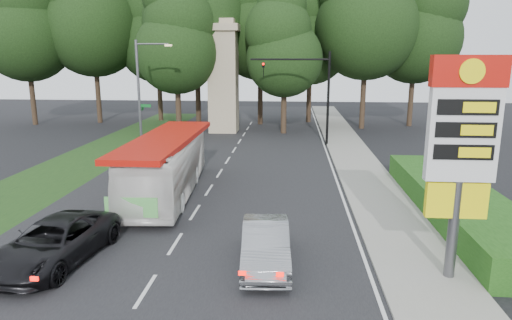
# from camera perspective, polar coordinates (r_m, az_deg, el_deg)

# --- Properties ---
(ground) EXTENTS (120.00, 120.00, 0.00)m
(ground) POSITION_cam_1_polar(r_m,az_deg,el_deg) (14.02, -14.28, -16.63)
(ground) COLOR black
(ground) RESTS_ON ground
(road_surface) EXTENTS (14.00, 80.00, 0.02)m
(road_surface) POSITION_cam_1_polar(r_m,az_deg,el_deg) (24.83, -5.49, -3.13)
(road_surface) COLOR black
(road_surface) RESTS_ON ground
(sidewalk_right) EXTENTS (3.00, 80.00, 0.12)m
(sidewalk_right) POSITION_cam_1_polar(r_m,az_deg,el_deg) (24.82, 14.26, -3.36)
(sidewalk_right) COLOR gray
(sidewalk_right) RESTS_ON ground
(grass_verge_left) EXTENTS (5.00, 50.00, 0.02)m
(grass_verge_left) POSITION_cam_1_polar(r_m,az_deg,el_deg) (33.25, -20.00, 0.23)
(grass_verge_left) COLOR #193814
(grass_verge_left) RESTS_ON ground
(hedge) EXTENTS (3.00, 14.00, 1.20)m
(hedge) POSITION_cam_1_polar(r_m,az_deg,el_deg) (21.72, 23.94, -4.92)
(hedge) COLOR #1A4512
(hedge) RESTS_ON ground
(gas_station_pylon) EXTENTS (2.10, 0.45, 6.85)m
(gas_station_pylon) POSITION_cam_1_polar(r_m,az_deg,el_deg) (14.58, 24.39, 2.38)
(gas_station_pylon) COLOR #59595E
(gas_station_pylon) RESTS_ON ground
(traffic_signal_mast) EXTENTS (6.10, 0.35, 7.20)m
(traffic_signal_mast) POSITION_cam_1_polar(r_m,az_deg,el_deg) (35.60, 6.92, 9.28)
(traffic_signal_mast) COLOR black
(traffic_signal_mast) RESTS_ON ground
(streetlight_signs) EXTENTS (2.75, 0.98, 8.00)m
(streetlight_signs) POSITION_cam_1_polar(r_m,az_deg,el_deg) (35.42, -14.13, 8.60)
(streetlight_signs) COLOR #59595E
(streetlight_signs) RESTS_ON ground
(monument) EXTENTS (3.00, 3.00, 10.05)m
(monument) POSITION_cam_1_polar(r_m,az_deg,el_deg) (42.01, -4.10, 10.45)
(monument) COLOR tan
(monument) RESTS_ON ground
(tree_far_west) EXTENTS (8.96, 8.96, 17.60)m
(tree_far_west) POSITION_cam_1_polar(r_m,az_deg,el_deg) (51.81, -27.02, 15.76)
(tree_far_west) COLOR #2D2116
(tree_far_west) RESTS_ON ground
(tree_west_mid) EXTENTS (9.80, 9.80, 19.25)m
(tree_west_mid) POSITION_cam_1_polar(r_m,az_deg,el_deg) (50.95, -19.88, 17.58)
(tree_west_mid) COLOR #2D2116
(tree_west_mid) RESTS_ON ground
(tree_west_near) EXTENTS (8.40, 8.40, 16.50)m
(tree_west_near) POSITION_cam_1_polar(r_m,az_deg,el_deg) (50.65, -12.31, 16.15)
(tree_west_near) COLOR #2D2116
(tree_west_near) RESTS_ON ground
(tree_center_left) EXTENTS (10.08, 10.08, 19.80)m
(tree_center_left) POSITION_cam_1_polar(r_m,az_deg,el_deg) (45.75, -7.59, 19.24)
(tree_center_left) COLOR #2D2116
(tree_center_left) RESTS_ON ground
(tree_center_right) EXTENTS (9.24, 9.24, 18.15)m
(tree_center_right) POSITION_cam_1_polar(r_m,az_deg,el_deg) (46.81, 0.56, 17.96)
(tree_center_right) COLOR #2D2116
(tree_center_right) RESTS_ON ground
(tree_east_near) EXTENTS (8.12, 8.12, 15.95)m
(tree_east_near) POSITION_cam_1_polar(r_m,az_deg,el_deg) (48.63, 6.85, 16.10)
(tree_east_near) COLOR #2D2116
(tree_east_near) RESTS_ON ground
(tree_east_mid) EXTENTS (9.52, 9.52, 18.70)m
(tree_east_mid) POSITION_cam_1_polar(r_m,az_deg,el_deg) (45.25, 13.79, 18.22)
(tree_east_mid) COLOR #2D2116
(tree_east_mid) RESTS_ON ground
(tree_far_east) EXTENTS (8.68, 8.68, 17.05)m
(tree_far_east) POSITION_cam_1_polar(r_m,az_deg,el_deg) (48.11, 19.47, 16.33)
(tree_far_east) COLOR #2D2116
(tree_far_east) RESTS_ON ground
(tree_monument_left) EXTENTS (7.28, 7.28, 14.30)m
(tree_monument_left) POSITION_cam_1_polar(r_m,az_deg,el_deg) (41.82, -10.01, 15.18)
(tree_monument_left) COLOR #2D2116
(tree_monument_left) RESTS_ON ground
(tree_monument_right) EXTENTS (6.72, 6.72, 13.20)m
(tree_monument_right) POSITION_cam_1_polar(r_m,az_deg,el_deg) (41.03, 3.60, 14.46)
(tree_monument_right) COLOR #2D2116
(tree_monument_right) RESTS_ON ground
(transit_bus) EXTENTS (3.27, 10.79, 2.96)m
(transit_bus) POSITION_cam_1_polar(r_m,az_deg,el_deg) (23.16, -11.09, -0.72)
(transit_bus) COLOR white
(transit_bus) RESTS_ON ground
(sedan_silver) EXTENTS (1.81, 4.47, 1.44)m
(sedan_silver) POSITION_cam_1_polar(r_m,az_deg,el_deg) (15.34, 1.21, -10.53)
(sedan_silver) COLOR #929499
(sedan_silver) RESTS_ON ground
(suv_charcoal) EXTENTS (3.04, 5.50, 1.46)m
(suv_charcoal) POSITION_cam_1_polar(r_m,az_deg,el_deg) (16.93, -23.90, -9.36)
(suv_charcoal) COLOR black
(suv_charcoal) RESTS_ON ground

